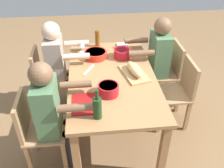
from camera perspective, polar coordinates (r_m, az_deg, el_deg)
ground_plane at (r=3.15m, az=0.00°, el=-9.38°), size 8.00×8.00×0.00m
dining_table at (r=2.73m, az=0.00°, el=0.39°), size 1.62×0.93×0.74m
chair_far_left at (r=3.34m, az=12.74°, el=3.18°), size 0.40×0.40×0.85m
diner_far_left at (r=3.18m, az=10.07°, el=6.30°), size 0.41×0.53×1.20m
chair_far_center at (r=3.00m, az=15.14°, el=-1.35°), size 0.40×0.40×0.85m
chair_near_left at (r=3.23m, az=-14.92°, el=1.57°), size 0.40×0.40×0.85m
diner_near_left at (r=3.09m, az=-12.15°, el=5.10°), size 0.41×0.53×1.20m
chair_near_right at (r=2.54m, az=-17.07°, el=-9.61°), size 0.40×0.40×0.85m
diner_near_right at (r=2.37m, az=-13.60°, el=-5.77°), size 0.41×0.53×1.20m
serving_bowl_salad at (r=3.00m, az=2.40°, el=7.20°), size 0.20×0.20×0.11m
serving_bowl_fruit at (r=2.38m, az=-0.86°, el=-1.16°), size 0.20×0.20×0.11m
serving_bowl_greens at (r=3.01m, az=-3.81°, el=6.91°), size 0.27×0.27×0.08m
cutting_board at (r=2.71m, az=5.13°, el=2.42°), size 0.44×0.31×0.02m
bread_loaf at (r=2.68m, az=5.19°, el=3.41°), size 0.34×0.18×0.09m
wine_bottle at (r=2.10m, az=-3.38°, el=-5.43°), size 0.08×0.08×0.29m
beer_bottle at (r=3.25m, az=-3.38°, el=10.41°), size 0.06×0.06×0.22m
wine_glass at (r=3.11m, az=-7.05°, el=9.14°), size 0.08×0.08×0.17m
placemat_near_right at (r=2.31m, az=-6.41°, el=-4.53°), size 0.32×0.23×0.01m
carving_knife at (r=2.79m, az=-5.41°, el=3.29°), size 0.21×0.13×0.01m
napkin_stack at (r=3.28m, az=2.45°, el=8.83°), size 0.15×0.15×0.02m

